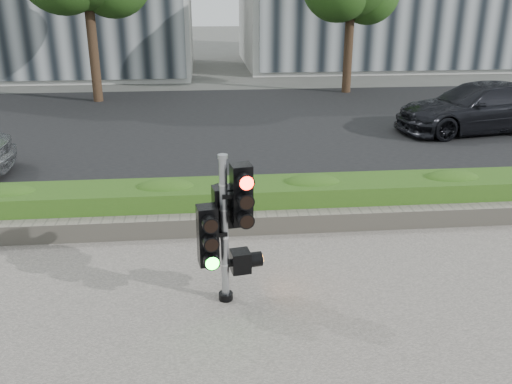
{
  "coord_description": "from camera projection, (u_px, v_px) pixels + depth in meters",
  "views": [
    {
      "loc": [
        -0.46,
        -6.78,
        4.05
      ],
      "look_at": [
        0.26,
        0.6,
        1.27
      ],
      "focal_mm": 38.0,
      "sensor_mm": 36.0,
      "label": 1
    }
  ],
  "objects": [
    {
      "name": "ground",
      "position": [
        242.0,
        290.0,
        7.79
      ],
      "size": [
        120.0,
        120.0,
        0.0
      ],
      "primitive_type": "plane",
      "color": "#51514C",
      "rests_on": "ground"
    },
    {
      "name": "road",
      "position": [
        219.0,
        126.0,
        17.1
      ],
      "size": [
        60.0,
        13.0,
        0.02
      ],
      "primitive_type": "cube",
      "color": "black",
      "rests_on": "ground"
    },
    {
      "name": "curb",
      "position": [
        231.0,
        205.0,
        10.7
      ],
      "size": [
        60.0,
        0.25,
        0.12
      ],
      "primitive_type": "cube",
      "color": "gray",
      "rests_on": "ground"
    },
    {
      "name": "stone_wall",
      "position": [
        234.0,
        224.0,
        9.49
      ],
      "size": [
        12.0,
        0.32,
        0.34
      ],
      "primitive_type": "cube",
      "color": "gray",
      "rests_on": "sidewalk"
    },
    {
      "name": "hedge",
      "position": [
        232.0,
        201.0,
        10.03
      ],
      "size": [
        12.0,
        1.0,
        0.68
      ],
      "primitive_type": "cube",
      "color": "#5E962E",
      "rests_on": "sidewalk"
    },
    {
      "name": "traffic_signal",
      "position": [
        226.0,
        222.0,
        7.13
      ],
      "size": [
        0.75,
        0.59,
        2.09
      ],
      "rotation": [
        0.0,
        0.0,
        0.16
      ],
      "color": "black",
      "rests_on": "sidewalk"
    },
    {
      "name": "car_dark",
      "position": [
        478.0,
        107.0,
        16.2
      ],
      "size": [
        5.21,
        2.7,
        1.44
      ],
      "primitive_type": "imported",
      "rotation": [
        0.0,
        0.0,
        -1.43
      ],
      "color": "black",
      "rests_on": "road"
    }
  ]
}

